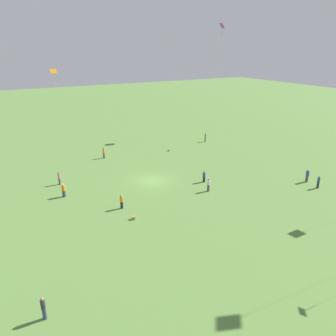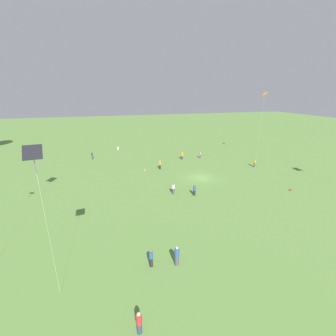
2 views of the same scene
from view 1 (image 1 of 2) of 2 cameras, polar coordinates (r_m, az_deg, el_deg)
ground_plane at (r=46.13m, az=-2.88°, el=-2.25°), size 240.00×240.00×0.00m
person_0 at (r=56.19m, az=-11.12°, el=2.60°), size 0.50×0.50×1.83m
person_1 at (r=46.97m, az=-18.43°, el=-1.68°), size 0.34×0.34×1.82m
person_2 at (r=45.69m, az=6.30°, el=-1.52°), size 0.55×0.55×1.60m
person_3 at (r=49.37m, az=23.09°, el=-1.23°), size 0.61×0.61×1.87m
person_5 at (r=38.54m, az=-8.09°, el=-5.76°), size 0.53×0.53×1.80m
person_6 at (r=43.05m, az=-17.73°, el=-3.72°), size 0.65×0.65×1.78m
person_7 at (r=42.88m, az=7.06°, el=-2.97°), size 0.44×0.44×1.72m
person_8 at (r=25.91m, az=-20.87°, el=-21.84°), size 0.37×0.37×1.82m
person_9 at (r=47.87m, az=24.72°, el=-2.25°), size 0.48×0.48×1.69m
person_11 at (r=65.16m, az=6.52°, el=5.31°), size 0.35×0.35×1.74m
kite_1 at (r=72.42m, az=9.35°, el=22.53°), size 0.97×1.32×22.08m
kite_3 at (r=57.05m, az=-19.26°, el=15.01°), size 1.02×0.83×14.37m
picnic_bag_0 at (r=36.39m, az=-6.07°, el=-8.63°), size 0.47×0.43×0.36m
picnic_bag_1 at (r=59.08m, az=0.10°, el=3.07°), size 0.18×0.34×0.23m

